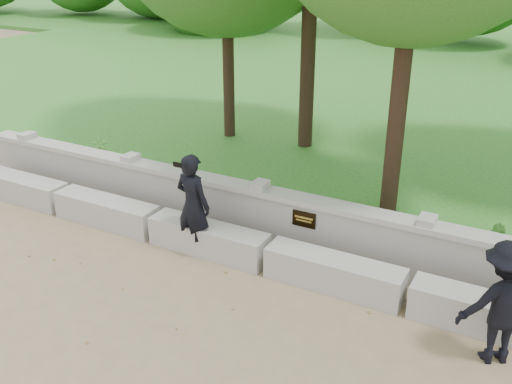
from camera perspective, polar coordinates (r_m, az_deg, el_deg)
ground at (r=6.93m, az=-6.37°, el=-14.85°), size 80.00×80.00×0.00m
lawn at (r=19.11m, az=18.41°, el=9.88°), size 40.00×22.00×0.25m
concrete_bench at (r=8.14m, az=1.17°, el=-6.34°), size 11.90×0.45×0.45m
parapet_wall at (r=8.58m, az=3.34°, el=-2.89°), size 12.50×0.35×0.90m
man_main at (r=8.35m, az=-6.31°, el=-1.32°), size 0.62×0.56×1.58m
visitor_mid at (r=6.80m, az=23.45°, el=-10.17°), size 1.09×0.97×1.47m
shrub_a at (r=11.58m, az=-15.27°, el=3.89°), size 0.35×0.37×0.58m
shrub_b at (r=8.57m, az=22.74°, el=-4.60°), size 0.30×0.34×0.51m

